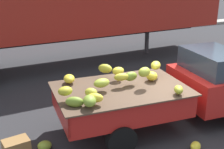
{
  "coord_description": "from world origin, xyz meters",
  "views": [
    {
      "loc": [
        -4.12,
        -5.31,
        3.66
      ],
      "look_at": [
        -1.54,
        0.41,
        1.39
      ],
      "focal_mm": 48.78,
      "sensor_mm": 36.0,
      "label": 1
    }
  ],
  "objects_px": {
    "pickup_truck": "(197,84)",
    "fallen_banana_bunch_by_wheel": "(195,146)",
    "produce_crate": "(16,146)",
    "fallen_banana_bunch_near_tailgate": "(45,146)"
  },
  "relations": [
    {
      "from": "pickup_truck",
      "to": "fallen_banana_bunch_by_wheel",
      "type": "xyz_separation_m",
      "value": [
        -0.93,
        -1.21,
        -0.8
      ]
    },
    {
      "from": "pickup_truck",
      "to": "fallen_banana_bunch_by_wheel",
      "type": "height_order",
      "value": "pickup_truck"
    },
    {
      "from": "fallen_banana_bunch_by_wheel",
      "to": "produce_crate",
      "type": "height_order",
      "value": "produce_crate"
    },
    {
      "from": "pickup_truck",
      "to": "produce_crate",
      "type": "distance_m",
      "value": 4.41
    },
    {
      "from": "fallen_banana_bunch_by_wheel",
      "to": "produce_crate",
      "type": "xyz_separation_m",
      "value": [
        -3.42,
        1.46,
        0.05
      ]
    },
    {
      "from": "fallen_banana_bunch_near_tailgate",
      "to": "fallen_banana_bunch_by_wheel",
      "type": "relative_size",
      "value": 1.0
    },
    {
      "from": "produce_crate",
      "to": "fallen_banana_bunch_by_wheel",
      "type": "bearing_deg",
      "value": -23.13
    },
    {
      "from": "produce_crate",
      "to": "fallen_banana_bunch_near_tailgate",
      "type": "bearing_deg",
      "value": -15.85
    },
    {
      "from": "fallen_banana_bunch_near_tailgate",
      "to": "produce_crate",
      "type": "height_order",
      "value": "produce_crate"
    },
    {
      "from": "pickup_truck",
      "to": "fallen_banana_bunch_near_tailgate",
      "type": "distance_m",
      "value": 3.88
    }
  ]
}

